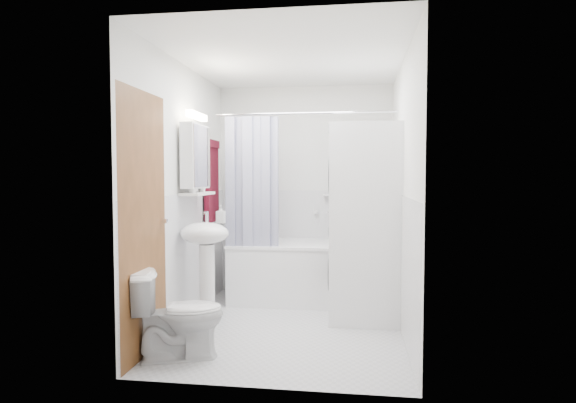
# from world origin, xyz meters

# --- Properties ---
(floor) EXTENTS (2.60, 2.60, 0.00)m
(floor) POSITION_xyz_m (0.00, 0.00, 0.00)
(floor) COLOR silver
(floor) RESTS_ON ground
(room_walls) EXTENTS (2.60, 2.60, 2.60)m
(room_walls) POSITION_xyz_m (0.00, 0.00, 1.49)
(room_walls) COLOR silver
(room_walls) RESTS_ON ground
(wainscot) EXTENTS (1.98, 2.58, 2.58)m
(wainscot) POSITION_xyz_m (0.00, 0.29, 0.60)
(wainscot) COLOR white
(wainscot) RESTS_ON ground
(door) EXTENTS (0.05, 2.00, 2.00)m
(door) POSITION_xyz_m (-0.95, -0.55, 1.00)
(door) COLOR brown
(door) RESTS_ON ground
(bathtub) EXTENTS (1.69, 0.80, 0.64)m
(bathtub) POSITION_xyz_m (0.09, 0.92, 0.35)
(bathtub) COLOR white
(bathtub) RESTS_ON ground
(tub_spout) EXTENTS (0.04, 0.12, 0.04)m
(tub_spout) POSITION_xyz_m (0.29, 1.25, 0.96)
(tub_spout) COLOR silver
(tub_spout) RESTS_ON room_walls
(curtain_rod) EXTENTS (1.87, 0.02, 0.02)m
(curtain_rod) POSITION_xyz_m (0.09, 0.58, 2.00)
(curtain_rod) COLOR silver
(curtain_rod) RESTS_ON room_walls
(shower_curtain) EXTENTS (0.55, 0.02, 1.45)m
(shower_curtain) POSITION_xyz_m (-0.47, 0.58, 1.25)
(shower_curtain) COLOR #141548
(shower_curtain) RESTS_ON curtain_rod
(sink) EXTENTS (0.44, 0.37, 1.04)m
(sink) POSITION_xyz_m (-0.75, -0.11, 0.70)
(sink) COLOR white
(sink) RESTS_ON ground
(medicine_cabinet) EXTENTS (0.13, 0.50, 0.71)m
(medicine_cabinet) POSITION_xyz_m (-0.90, 0.10, 1.57)
(medicine_cabinet) COLOR white
(medicine_cabinet) RESTS_ON room_walls
(shelf) EXTENTS (0.18, 0.54, 0.02)m
(shelf) POSITION_xyz_m (-0.89, 0.10, 1.20)
(shelf) COLOR silver
(shelf) RESTS_ON room_walls
(shower_caddy) EXTENTS (0.22, 0.06, 0.02)m
(shower_caddy) POSITION_xyz_m (0.34, 1.24, 1.15)
(shower_caddy) COLOR silver
(shower_caddy) RESTS_ON room_walls
(towel) EXTENTS (0.07, 0.37, 0.88)m
(towel) POSITION_xyz_m (-0.94, 0.71, 1.33)
(towel) COLOR #4F0A13
(towel) RESTS_ON room_walls
(washer_dryer) EXTENTS (0.67, 0.65, 1.85)m
(washer_dryer) POSITION_xyz_m (0.68, 0.33, 0.92)
(washer_dryer) COLOR white
(washer_dryer) RESTS_ON ground
(toilet) EXTENTS (0.75, 0.57, 0.66)m
(toilet) POSITION_xyz_m (-0.72, -0.87, 0.33)
(toilet) COLOR white
(toilet) RESTS_ON ground
(soap_pump) EXTENTS (0.08, 0.17, 0.08)m
(soap_pump) POSITION_xyz_m (-0.71, 0.25, 0.95)
(soap_pump) COLOR gray
(soap_pump) RESTS_ON sink
(shelf_bottle) EXTENTS (0.07, 0.18, 0.07)m
(shelf_bottle) POSITION_xyz_m (-0.89, -0.05, 1.25)
(shelf_bottle) COLOR gray
(shelf_bottle) RESTS_ON shelf
(shelf_cup) EXTENTS (0.10, 0.09, 0.10)m
(shelf_cup) POSITION_xyz_m (-0.89, 0.22, 1.26)
(shelf_cup) COLOR gray
(shelf_cup) RESTS_ON shelf
(shampoo_a) EXTENTS (0.13, 0.17, 0.13)m
(shampoo_a) POSITION_xyz_m (0.35, 1.24, 1.23)
(shampoo_a) COLOR gray
(shampoo_a) RESTS_ON shower_caddy
(shampoo_b) EXTENTS (0.08, 0.21, 0.08)m
(shampoo_b) POSITION_xyz_m (0.47, 1.24, 1.20)
(shampoo_b) COLOR #264F99
(shampoo_b) RESTS_ON shower_caddy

